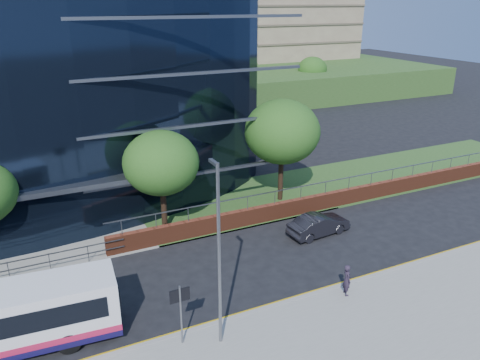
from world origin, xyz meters
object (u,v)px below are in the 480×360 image
tree_far_c (161,163)px  pedestrian (347,280)px  tree_far_d (282,132)px  parked_car (319,225)px  tree_dist_e (218,76)px  streetlight_east (219,252)px  street_sign (180,303)px  tree_dist_f (312,69)px

tree_far_c → pedestrian: (5.91, -10.74, -3.57)m
tree_far_d → parked_car: bearing=-95.3°
tree_dist_e → tree_far_d: bearing=-104.9°
streetlight_east → parked_car: (9.48, 6.53, -3.77)m
street_sign → tree_dist_f: tree_dist_f is taller
parked_car → pedestrian: size_ratio=2.50×
tree_far_c → street_sign: bearing=-103.3°
tree_far_c → tree_dist_f: (33.00, 33.00, -0.33)m
tree_far_c → tree_far_d: size_ratio=0.87×
streetlight_east → tree_far_c: bearing=84.9°
tree_far_c → streetlight_east: streetlight_east is taller
tree_dist_f → parked_car: tree_dist_f is taller
tree_far_c → parked_car: tree_far_c is taller
tree_far_c → pedestrian: bearing=-61.2°
streetlight_east → parked_car: bearing=34.5°
tree_far_d → tree_dist_e: size_ratio=1.14×
tree_dist_e → street_sign: bearing=-115.1°
tree_dist_f → parked_car: (-24.52, -37.65, -3.54)m
tree_far_d → streetlight_east: bearing=-129.4°
street_sign → streetlight_east: 2.80m
tree_far_c → tree_dist_e: (17.00, 31.00, 0.00)m
tree_far_d → streetlight_east: (-10.00, -12.17, -0.75)m
tree_dist_f → streetlight_east: 55.74m
street_sign → parked_car: size_ratio=0.69×
tree_dist_f → streetlight_east: size_ratio=0.76×
tree_far_c → parked_car: size_ratio=1.60×
pedestrian → tree_dist_e: bearing=0.3°
streetlight_east → tree_dist_f: bearing=52.4°
tree_far_c → tree_far_d: 9.08m
tree_far_c → streetlight_east: size_ratio=0.81×
tree_far_d → pedestrian: (-3.09, -11.74, -4.22)m
tree_far_d → tree_dist_f: (24.00, 32.00, -0.98)m
street_sign → pedestrian: bearing=-1.0°
tree_far_c → pedestrian: size_ratio=4.00×
parked_car → pedestrian: pedestrian is taller
street_sign → tree_far_d: bearing=45.2°
parked_car → pedestrian: 6.61m
pedestrian → tree_far_d: bearing=0.4°
street_sign → tree_far_c: 11.14m
tree_far_d → streetlight_east: size_ratio=0.93×
tree_dist_e → parked_car: size_ratio=1.60×
tree_dist_e → parked_car: 36.86m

